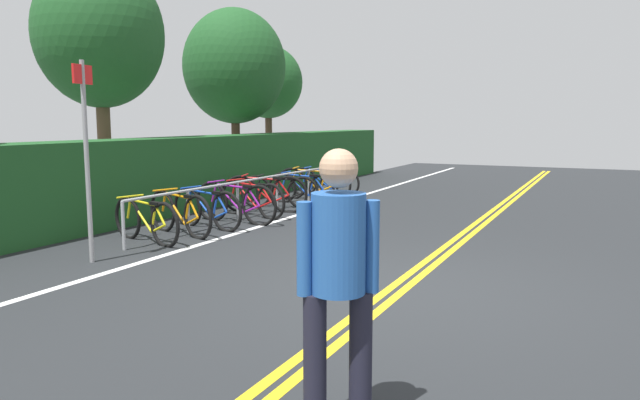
# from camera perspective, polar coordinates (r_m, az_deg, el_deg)

# --- Properties ---
(ground_plane) EXTENTS (37.30, 11.06, 0.05)m
(ground_plane) POSITION_cam_1_polar(r_m,az_deg,el_deg) (6.66, 7.53, -8.63)
(ground_plane) COLOR #232628
(centre_line_yellow_inner) EXTENTS (33.57, 0.10, 0.00)m
(centre_line_yellow_inner) POSITION_cam_1_polar(r_m,az_deg,el_deg) (6.63, 8.20, -8.48)
(centre_line_yellow_inner) COLOR gold
(centre_line_yellow_inner) RESTS_ON ground_plane
(centre_line_yellow_outer) EXTENTS (33.57, 0.10, 0.00)m
(centre_line_yellow_outer) POSITION_cam_1_polar(r_m,az_deg,el_deg) (6.68, 6.88, -8.34)
(centre_line_yellow_outer) COLOR gold
(centre_line_yellow_outer) RESTS_ON ground_plane
(bike_lane_stripe_white) EXTENTS (33.57, 0.12, 0.00)m
(bike_lane_stripe_white) POSITION_cam_1_polar(r_m,az_deg,el_deg) (8.34, -15.30, -5.32)
(bike_lane_stripe_white) COLOR white
(bike_lane_stripe_white) RESTS_ON ground_plane
(bike_rack) EXTENTS (7.28, 0.05, 0.72)m
(bike_rack) POSITION_cam_1_polar(r_m,az_deg,el_deg) (11.66, -5.96, 1.32)
(bike_rack) COLOR #9EA0A5
(bike_rack) RESTS_ON ground_plane
(bicycle_0) EXTENTS (0.56, 1.63, 0.71)m
(bicycle_0) POSITION_cam_1_polar(r_m,az_deg,el_deg) (9.34, -16.44, -1.91)
(bicycle_0) COLOR black
(bicycle_0) RESTS_ON ground_plane
(bicycle_1) EXTENTS (0.62, 1.66, 0.74)m
(bicycle_1) POSITION_cam_1_polar(r_m,az_deg,el_deg) (9.81, -13.36, -1.26)
(bicycle_1) COLOR black
(bicycle_1) RESTS_ON ground_plane
(bicycle_2) EXTENTS (0.48, 1.64, 0.72)m
(bicycle_2) POSITION_cam_1_polar(r_m,az_deg,el_deg) (10.29, -10.85, -0.83)
(bicycle_2) COLOR black
(bicycle_2) RESTS_ON ground_plane
(bicycle_3) EXTENTS (0.46, 1.83, 0.77)m
(bicycle_3) POSITION_cam_1_polar(r_m,az_deg,el_deg) (10.76, -8.17, -0.27)
(bicycle_3) COLOR black
(bicycle_3) RESTS_ON ground_plane
(bicycle_4) EXTENTS (0.53, 1.73, 0.73)m
(bicycle_4) POSITION_cam_1_polar(r_m,az_deg,el_deg) (11.42, -6.66, 0.10)
(bicycle_4) COLOR black
(bicycle_4) RESTS_ON ground_plane
(bicycle_5) EXTENTS (0.65, 1.69, 0.79)m
(bicycle_5) POSITION_cam_1_polar(r_m,az_deg,el_deg) (11.94, -5.35, 0.59)
(bicycle_5) COLOR black
(bicycle_5) RESTS_ON ground_plane
(bicycle_6) EXTENTS (0.57, 1.69, 0.72)m
(bicycle_6) POSITION_cam_1_polar(r_m,az_deg,el_deg) (12.58, -3.93, 0.81)
(bicycle_6) COLOR black
(bicycle_6) RESTS_ON ground_plane
(bicycle_7) EXTENTS (0.46, 1.71, 0.73)m
(bicycle_7) POSITION_cam_1_polar(r_m,az_deg,el_deg) (13.13, -1.68, 1.14)
(bicycle_7) COLOR black
(bicycle_7) RESTS_ON ground_plane
(bicycle_8) EXTENTS (0.54, 1.78, 0.78)m
(bicycle_8) POSITION_cam_1_polar(r_m,az_deg,el_deg) (13.81, -0.63, 1.58)
(bicycle_8) COLOR black
(bicycle_8) RESTS_ON ground_plane
(bicycle_9) EXTENTS (0.46, 1.79, 0.74)m
(bicycle_9) POSITION_cam_1_polar(r_m,az_deg,el_deg) (14.39, 0.43, 1.74)
(bicycle_9) COLOR black
(bicycle_9) RESTS_ON ground_plane
(pedestrian) EXTENTS (0.32, 0.42, 1.68)m
(pedestrian) POSITION_cam_1_polar(r_m,az_deg,el_deg) (3.49, 1.77, -6.82)
(pedestrian) COLOR #1E1E2D
(pedestrian) RESTS_ON ground_plane
(sign_post_near) EXTENTS (0.36, 0.10, 2.59)m
(sign_post_near) POSITION_cam_1_polar(r_m,az_deg,el_deg) (8.13, -21.61, 5.02)
(sign_post_near) COLOR gray
(sign_post_near) RESTS_ON ground_plane
(hedge_backdrop) EXTENTS (16.23, 0.97, 1.50)m
(hedge_backdrop) POSITION_cam_1_polar(r_m,az_deg,el_deg) (13.84, -8.82, 3.09)
(hedge_backdrop) COLOR #1C4C21
(hedge_backdrop) RESTS_ON ground_plane
(tree_mid) EXTENTS (2.52, 2.52, 4.97)m
(tree_mid) POSITION_cam_1_polar(r_m,az_deg,el_deg) (12.89, -20.49, 14.66)
(tree_mid) COLOR brown
(tree_mid) RESTS_ON ground_plane
(tree_far_right) EXTENTS (2.61, 2.61, 4.65)m
(tree_far_right) POSITION_cam_1_polar(r_m,az_deg,el_deg) (15.64, -8.24, 12.59)
(tree_far_right) COLOR #473323
(tree_far_right) RESTS_ON ground_plane
(tree_extra) EXTENTS (2.22, 2.22, 4.22)m
(tree_extra) POSITION_cam_1_polar(r_m,az_deg,el_deg) (19.52, -5.02, 11.20)
(tree_extra) COLOR #473323
(tree_extra) RESTS_ON ground_plane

